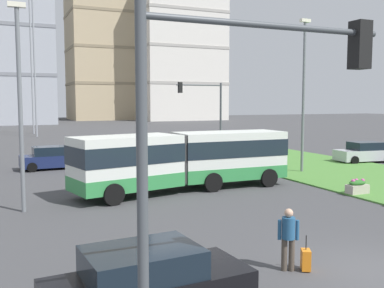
% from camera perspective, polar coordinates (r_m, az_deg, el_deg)
% --- Properties ---
extents(ground_plane, '(260.00, 260.00, 0.00)m').
position_cam_1_polar(ground_plane, '(13.57, 22.38, -14.92)').
color(ground_plane, '#424244').
extents(articulated_bus, '(12.00, 3.86, 3.00)m').
position_cam_1_polar(articulated_bus, '(23.06, -1.02, -1.98)').
color(articulated_bus, silver).
rests_on(articulated_bus, ground).
extents(car_black_sedan, '(4.52, 2.28, 1.58)m').
position_cam_1_polar(car_black_sedan, '(9.85, -5.81, -17.74)').
color(car_black_sedan, black).
rests_on(car_black_sedan, ground).
extents(car_navy_sedan, '(4.46, 2.15, 1.58)m').
position_cam_1_polar(car_navy_sedan, '(32.09, -17.58, -1.76)').
color(car_navy_sedan, '#19234C').
rests_on(car_navy_sedan, ground).
extents(car_silver_hatch, '(4.59, 2.45, 1.58)m').
position_cam_1_polar(car_silver_hatch, '(36.49, 21.42, -1.04)').
color(car_silver_hatch, '#B7BABF').
rests_on(car_silver_hatch, ground).
extents(pedestrian_crossing, '(0.52, 0.36, 1.74)m').
position_cam_1_polar(pedestrian_crossing, '(12.57, 12.36, -11.45)').
color(pedestrian_crossing, '#4C4238').
rests_on(pedestrian_crossing, ground).
extents(rolling_suitcase, '(0.38, 0.43, 0.97)m').
position_cam_1_polar(rolling_suitcase, '(12.90, 14.51, -14.28)').
color(rolling_suitcase, orange).
rests_on(rolling_suitcase, ground).
extents(flower_planter_2, '(1.10, 0.56, 0.74)m').
position_cam_1_polar(flower_planter_2, '(23.59, 20.62, -5.18)').
color(flower_planter_2, '#B7AD9E').
rests_on(flower_planter_2, grass_median).
extents(traffic_light_near_left, '(4.21, 0.28, 5.98)m').
position_cam_1_polar(traffic_light_near_left, '(6.59, 5.06, 1.18)').
color(traffic_light_near_left, '#474C51').
rests_on(traffic_light_near_left, ground).
extents(traffic_light_far_right, '(3.80, 0.28, 6.12)m').
position_cam_1_polar(traffic_light_far_right, '(34.08, 1.92, 4.71)').
color(traffic_light_far_right, '#474C51').
rests_on(traffic_light_far_right, ground).
extents(streetlight_left, '(0.70, 0.28, 8.66)m').
position_cam_1_polar(streetlight_left, '(19.62, -21.38, 5.49)').
color(streetlight_left, slate).
rests_on(streetlight_left, ground).
extents(streetlight_median, '(0.70, 0.28, 9.94)m').
position_cam_1_polar(streetlight_median, '(29.70, 14.25, 6.79)').
color(streetlight_median, slate).
rests_on(streetlight_median, ground).
extents(apartment_tower_centre, '(16.56, 17.46, 45.31)m').
position_cam_1_polar(apartment_tower_centre, '(123.08, -11.79, 13.75)').
color(apartment_tower_centre, tan).
rests_on(apartment_tower_centre, ground).
extents(apartment_tower_eastcentre, '(21.46, 18.21, 36.10)m').
position_cam_1_polar(apartment_tower_eastcentre, '(118.89, -1.88, 11.92)').
color(apartment_tower_eastcentre, silver).
rests_on(apartment_tower_eastcentre, ground).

